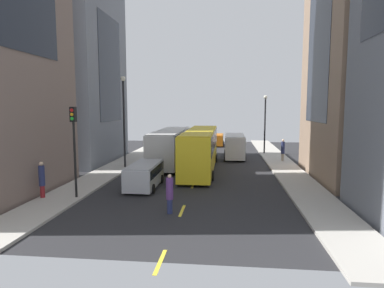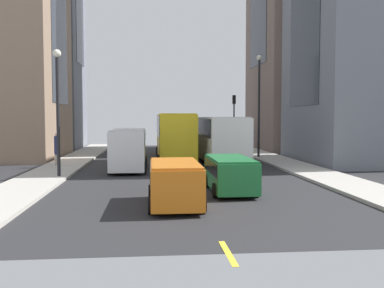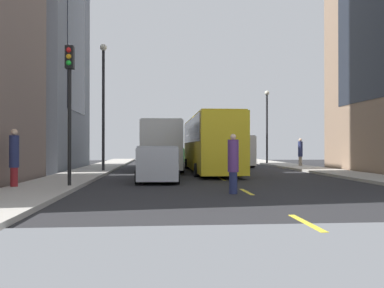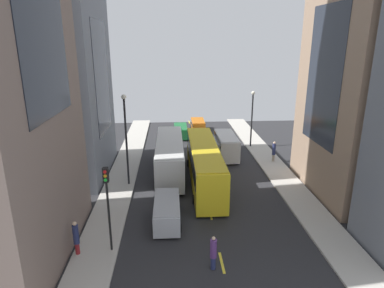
{
  "view_description": "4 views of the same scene",
  "coord_description": "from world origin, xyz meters",
  "px_view_note": "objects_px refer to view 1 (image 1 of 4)",
  "views": [
    {
      "loc": [
        2.36,
        -32.38,
        5.67
      ],
      "look_at": [
        -1.16,
        1.21,
        1.82
      ],
      "focal_mm": 30.99,
      "sensor_mm": 36.0,
      "label": 1
    },
    {
      "loc": [
        1.85,
        31.34,
        3.29
      ],
      "look_at": [
        -1.27,
        -1.84,
        1.3
      ],
      "focal_mm": 40.89,
      "sensor_mm": 36.0,
      "label": 2
    },
    {
      "loc": [
        -3.19,
        -29.49,
        1.66
      ],
      "look_at": [
        -0.86,
        -0.65,
        1.87
      ],
      "focal_mm": 37.33,
      "sensor_mm": 36.0,
      "label": 3
    },
    {
      "loc": [
        -2.84,
        -31.93,
        12.73
      ],
      "look_at": [
        -0.77,
        1.22,
        2.42
      ],
      "focal_mm": 31.5,
      "sensor_mm": 36.0,
      "label": 4
    }
  ],
  "objects_px": {
    "traffic_light_near_corner": "(74,134)",
    "delivery_van_white": "(235,145)",
    "car_green_0": "(197,141)",
    "car_silver_2": "(145,173)",
    "car_orange_1": "(217,139)",
    "pedestrian_walking_far": "(42,179)",
    "city_bus_white": "(171,144)",
    "pedestrian_crossing_near": "(170,193)",
    "streetcar_yellow": "(201,146)",
    "pedestrian_waiting_curb": "(283,149)"
  },
  "relations": [
    {
      "from": "streetcar_yellow",
      "to": "pedestrian_crossing_near",
      "type": "distance_m",
      "value": 12.4
    },
    {
      "from": "pedestrian_crossing_near",
      "to": "delivery_van_white",
      "type": "bearing_deg",
      "value": -35.74
    },
    {
      "from": "car_orange_1",
      "to": "traffic_light_near_corner",
      "type": "height_order",
      "value": "traffic_light_near_corner"
    },
    {
      "from": "city_bus_white",
      "to": "car_silver_2",
      "type": "distance_m",
      "value": 9.71
    },
    {
      "from": "delivery_van_white",
      "to": "pedestrian_walking_far",
      "type": "bearing_deg",
      "value": -124.31
    },
    {
      "from": "car_silver_2",
      "to": "pedestrian_crossing_near",
      "type": "distance_m",
      "value": 6.02
    },
    {
      "from": "streetcar_yellow",
      "to": "delivery_van_white",
      "type": "bearing_deg",
      "value": 65.49
    },
    {
      "from": "pedestrian_walking_far",
      "to": "city_bus_white",
      "type": "bearing_deg",
      "value": 127.67
    },
    {
      "from": "car_silver_2",
      "to": "traffic_light_near_corner",
      "type": "bearing_deg",
      "value": -135.75
    },
    {
      "from": "car_green_0",
      "to": "pedestrian_walking_far",
      "type": "xyz_separation_m",
      "value": [
        -7.12,
        -26.09,
        0.4
      ]
    },
    {
      "from": "pedestrian_walking_far",
      "to": "pedestrian_waiting_curb",
      "type": "distance_m",
      "value": 22.86
    },
    {
      "from": "city_bus_white",
      "to": "streetcar_yellow",
      "type": "relative_size",
      "value": 0.85
    },
    {
      "from": "delivery_van_white",
      "to": "car_silver_2",
      "type": "height_order",
      "value": "delivery_van_white"
    },
    {
      "from": "pedestrian_walking_far",
      "to": "pedestrian_crossing_near",
      "type": "xyz_separation_m",
      "value": [
        8.15,
        -1.75,
        -0.2
      ]
    },
    {
      "from": "car_orange_1",
      "to": "pedestrian_crossing_near",
      "type": "relative_size",
      "value": 1.95
    },
    {
      "from": "car_orange_1",
      "to": "pedestrian_waiting_curb",
      "type": "relative_size",
      "value": 1.88
    },
    {
      "from": "car_green_0",
      "to": "traffic_light_near_corner",
      "type": "xyz_separation_m",
      "value": [
        -5.11,
        -25.81,
        3.08
      ]
    },
    {
      "from": "delivery_van_white",
      "to": "traffic_light_near_corner",
      "type": "height_order",
      "value": "traffic_light_near_corner"
    },
    {
      "from": "traffic_light_near_corner",
      "to": "delivery_van_white",
      "type": "bearing_deg",
      "value": 59.99
    },
    {
      "from": "car_green_0",
      "to": "delivery_van_white",
      "type": "bearing_deg",
      "value": -60.08
    },
    {
      "from": "city_bus_white",
      "to": "car_silver_2",
      "type": "height_order",
      "value": "city_bus_white"
    },
    {
      "from": "pedestrian_crossing_near",
      "to": "streetcar_yellow",
      "type": "bearing_deg",
      "value": -27.54
    },
    {
      "from": "pedestrian_walking_far",
      "to": "pedestrian_crossing_near",
      "type": "relative_size",
      "value": 1.04
    },
    {
      "from": "car_silver_2",
      "to": "pedestrian_walking_far",
      "type": "relative_size",
      "value": 2.14
    },
    {
      "from": "city_bus_white",
      "to": "pedestrian_crossing_near",
      "type": "height_order",
      "value": "city_bus_white"
    },
    {
      "from": "city_bus_white",
      "to": "car_green_0",
      "type": "bearing_deg",
      "value": 83.49
    },
    {
      "from": "delivery_van_white",
      "to": "pedestrian_waiting_curb",
      "type": "height_order",
      "value": "delivery_van_white"
    },
    {
      "from": "car_silver_2",
      "to": "delivery_van_white",
      "type": "bearing_deg",
      "value": 64.84
    },
    {
      "from": "car_green_0",
      "to": "car_silver_2",
      "type": "relative_size",
      "value": 0.92
    },
    {
      "from": "delivery_van_white",
      "to": "pedestrian_crossing_near",
      "type": "bearing_deg",
      "value": -101.28
    },
    {
      "from": "traffic_light_near_corner",
      "to": "streetcar_yellow",
      "type": "bearing_deg",
      "value": 56.57
    },
    {
      "from": "streetcar_yellow",
      "to": "pedestrian_waiting_curb",
      "type": "xyz_separation_m",
      "value": [
        8.0,
        4.89,
        -0.81
      ]
    },
    {
      "from": "car_silver_2",
      "to": "car_orange_1",
      "type": "bearing_deg",
      "value": 80.43
    },
    {
      "from": "car_green_0",
      "to": "car_silver_2",
      "type": "bearing_deg",
      "value": -94.25
    },
    {
      "from": "streetcar_yellow",
      "to": "pedestrian_crossing_near",
      "type": "bearing_deg",
      "value": -93.08
    },
    {
      "from": "city_bus_white",
      "to": "car_orange_1",
      "type": "relative_size",
      "value": 2.77
    },
    {
      "from": "pedestrian_walking_far",
      "to": "pedestrian_waiting_curb",
      "type": "xyz_separation_m",
      "value": [
        16.81,
        15.48,
        0.0
      ]
    },
    {
      "from": "streetcar_yellow",
      "to": "delivery_van_white",
      "type": "distance_m",
      "value": 7.72
    },
    {
      "from": "pedestrian_walking_far",
      "to": "pedestrian_waiting_curb",
      "type": "bearing_deg",
      "value": 103.39
    },
    {
      "from": "delivery_van_white",
      "to": "city_bus_white",
      "type": "bearing_deg",
      "value": -145.82
    },
    {
      "from": "car_silver_2",
      "to": "pedestrian_waiting_curb",
      "type": "height_order",
      "value": "pedestrian_waiting_curb"
    },
    {
      "from": "streetcar_yellow",
      "to": "car_silver_2",
      "type": "height_order",
      "value": "streetcar_yellow"
    },
    {
      "from": "traffic_light_near_corner",
      "to": "car_orange_1",
      "type": "bearing_deg",
      "value": 74.95
    },
    {
      "from": "city_bus_white",
      "to": "pedestrian_walking_far",
      "type": "bearing_deg",
      "value": -113.07
    },
    {
      "from": "car_orange_1",
      "to": "pedestrian_crossing_near",
      "type": "distance_m",
      "value": 30.75
    },
    {
      "from": "streetcar_yellow",
      "to": "car_green_0",
      "type": "relative_size",
      "value": 3.11
    },
    {
      "from": "city_bus_white",
      "to": "car_silver_2",
      "type": "xyz_separation_m",
      "value": [
        -0.21,
        -9.65,
        -1.0
      ]
    },
    {
      "from": "city_bus_white",
      "to": "pedestrian_waiting_curb",
      "type": "height_order",
      "value": "city_bus_white"
    },
    {
      "from": "streetcar_yellow",
      "to": "traffic_light_near_corner",
      "type": "bearing_deg",
      "value": -123.43
    },
    {
      "from": "city_bus_white",
      "to": "pedestrian_crossing_near",
      "type": "relative_size",
      "value": 5.39
    }
  ]
}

